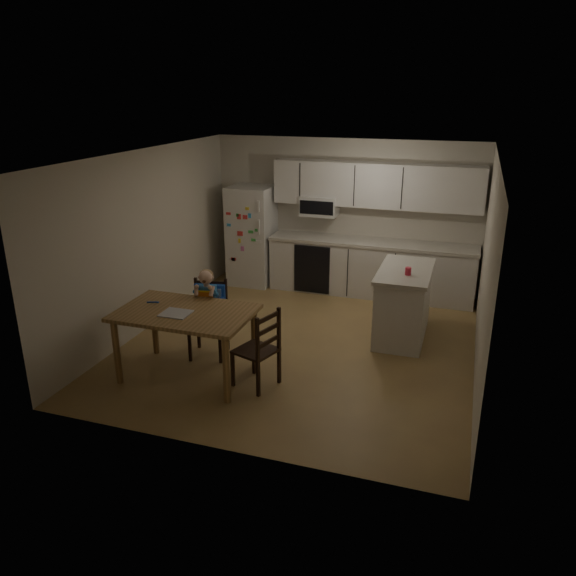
# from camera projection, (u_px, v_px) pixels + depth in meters

# --- Properties ---
(room) EXTENTS (4.52, 5.01, 2.51)m
(room) POSITION_uv_depth(u_px,v_px,m) (312.00, 245.00, 7.61)
(room) COLOR olive
(room) RESTS_ON ground
(refrigerator) EXTENTS (0.72, 0.70, 1.70)m
(refrigerator) POSITION_uv_depth(u_px,v_px,m) (252.00, 236.00, 9.70)
(refrigerator) COLOR silver
(refrigerator) RESTS_ON ground
(kitchen_run) EXTENTS (3.37, 0.62, 2.15)m
(kitchen_run) POSITION_uv_depth(u_px,v_px,m) (371.00, 242.00, 9.16)
(kitchen_run) COLOR silver
(kitchen_run) RESTS_ON ground
(kitchen_island) EXTENTS (0.69, 1.32, 0.97)m
(kitchen_island) POSITION_uv_depth(u_px,v_px,m) (403.00, 303.00, 7.66)
(kitchen_island) COLOR silver
(kitchen_island) RESTS_ON ground
(red_cup) EXTENTS (0.08, 0.08, 0.10)m
(red_cup) POSITION_uv_depth(u_px,v_px,m) (408.00, 271.00, 7.27)
(red_cup) COLOR red
(red_cup) RESTS_ON kitchen_island
(dining_table) EXTENTS (1.56, 1.00, 0.83)m
(dining_table) POSITION_uv_depth(u_px,v_px,m) (186.00, 320.00, 6.52)
(dining_table) COLOR olive
(dining_table) RESTS_ON ground
(napkin) EXTENTS (0.33, 0.28, 0.01)m
(napkin) POSITION_uv_depth(u_px,v_px,m) (176.00, 313.00, 6.39)
(napkin) COLOR #B2B2B7
(napkin) RESTS_ON dining_table
(toddler_spoon) EXTENTS (0.12, 0.06, 0.02)m
(toddler_spoon) POSITION_uv_depth(u_px,v_px,m) (152.00, 302.00, 6.72)
(toddler_spoon) COLOR blue
(toddler_spoon) RESTS_ON dining_table
(chair_booster) EXTENTS (0.51, 0.51, 1.15)m
(chair_booster) POSITION_uv_depth(u_px,v_px,m) (208.00, 304.00, 7.08)
(chair_booster) COLOR black
(chair_booster) RESTS_ON ground
(chair_side) EXTENTS (0.53, 0.53, 0.95)m
(chair_side) POSITION_uv_depth(u_px,v_px,m) (262.00, 345.00, 6.32)
(chair_side) COLOR black
(chair_side) RESTS_ON ground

